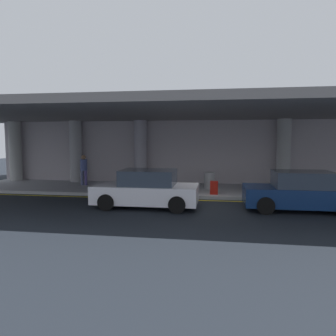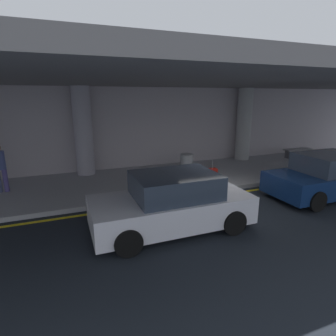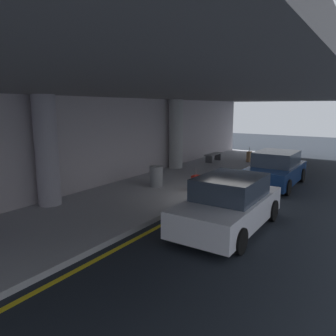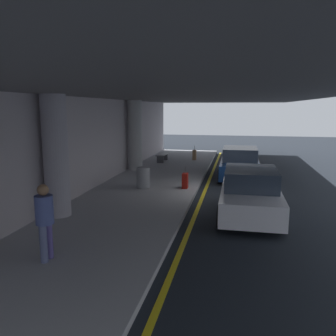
% 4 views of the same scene
% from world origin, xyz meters
% --- Properties ---
extents(ground_plane, '(60.00, 60.00, 0.00)m').
position_xyz_m(ground_plane, '(0.00, 0.00, 0.00)').
color(ground_plane, black).
extents(sidewalk, '(26.00, 4.20, 0.15)m').
position_xyz_m(sidewalk, '(0.00, 3.10, 0.07)').
color(sidewalk, '#A3A5AC').
rests_on(sidewalk, ground).
extents(lane_stripe_yellow, '(26.00, 0.14, 0.01)m').
position_xyz_m(lane_stripe_yellow, '(0.00, 0.71, 0.00)').
color(lane_stripe_yellow, yellow).
rests_on(lane_stripe_yellow, ground).
extents(support_column_center, '(0.74, 0.74, 3.65)m').
position_xyz_m(support_column_center, '(-4.00, 4.76, 1.97)').
color(support_column_center, '#A6A1AE').
rests_on(support_column_center, sidewalk).
extents(support_column_right_mid, '(0.74, 0.74, 3.65)m').
position_xyz_m(support_column_right_mid, '(4.00, 4.76, 1.97)').
color(support_column_right_mid, '#AAAAAB').
rests_on(support_column_right_mid, sidewalk).
extents(ceiling_overhang, '(28.00, 13.20, 0.30)m').
position_xyz_m(ceiling_overhang, '(0.00, 2.60, 3.95)').
color(ceiling_overhang, slate).
rests_on(ceiling_overhang, support_column_far_left).
extents(terminal_back_wall, '(26.00, 0.30, 3.80)m').
position_xyz_m(terminal_back_wall, '(0.00, 5.35, 1.90)').
color(terminal_back_wall, '#B3A9B0').
rests_on(terminal_back_wall, ground).
extents(car_navy, '(4.10, 1.92, 1.50)m').
position_xyz_m(car_navy, '(3.54, -0.68, 0.71)').
color(car_navy, navy).
rests_on(car_navy, ground).
extents(car_white, '(4.10, 1.92, 1.50)m').
position_xyz_m(car_white, '(-2.34, -1.00, 0.71)').
color(car_white, white).
rests_on(car_white, ground).
extents(traveler_with_luggage, '(0.38, 0.38, 1.68)m').
position_xyz_m(traveler_with_luggage, '(-6.92, 3.41, 1.11)').
color(traveler_with_luggage, slate).
rests_on(traveler_with_luggage, sidewalk).
extents(suitcase_upright_primary, '(0.36, 0.22, 0.90)m').
position_xyz_m(suitcase_upright_primary, '(8.10, 2.11, 0.46)').
color(suitcase_upright_primary, '#9C724C').
rests_on(suitcase_upright_primary, sidewalk).
extents(suitcase_upright_secondary, '(0.36, 0.22, 0.90)m').
position_xyz_m(suitcase_upright_secondary, '(0.30, 1.51, 0.46)').
color(suitcase_upright_secondary, '#9F170F').
rests_on(suitcase_upright_secondary, sidewalk).
extents(bench_metal, '(1.60, 0.50, 0.48)m').
position_xyz_m(bench_metal, '(7.03, 3.95, 0.50)').
color(bench_metal, slate).
rests_on(bench_metal, sidewalk).
extents(trash_bin_steel, '(0.56, 0.56, 0.85)m').
position_xyz_m(trash_bin_steel, '(0.04, 3.22, 0.57)').
color(trash_bin_steel, gray).
rests_on(trash_bin_steel, sidewalk).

